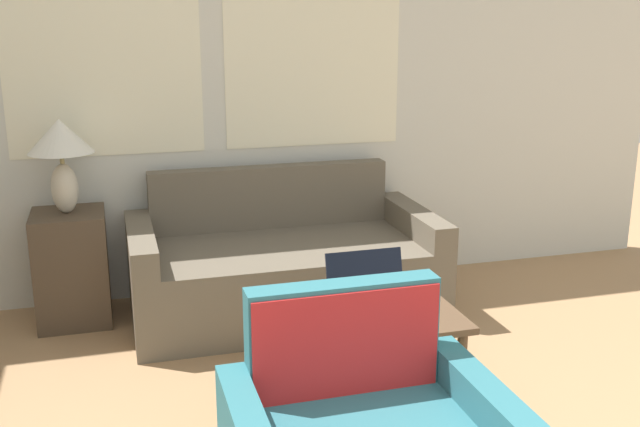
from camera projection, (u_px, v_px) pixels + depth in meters
The scene contains 9 objects.
wall_back at pixel (225, 81), 4.47m from camera, with size 5.95×0.06×2.60m.
couch at pixel (283, 268), 4.38m from camera, with size 1.74×0.89×0.80m.
side_table at pixel (72, 268), 4.20m from camera, with size 0.39×0.39×0.64m.
table_lamp at pixel (61, 147), 4.02m from camera, with size 0.35×0.35×0.52m.
coffee_table at pixel (366, 328), 3.28m from camera, with size 0.83×0.50×0.43m.
laptop at pixel (372, 300), 3.30m from camera, with size 0.36×0.30×0.25m.
cup_navy at pixel (417, 288), 3.44m from camera, with size 0.09×0.09×0.11m.
cup_yellow at pixel (297, 316), 3.13m from camera, with size 0.07×0.07×0.11m.
cup_white at pixel (318, 302), 3.31m from camera, with size 0.09×0.09×0.09m.
Camera 1 is at (-0.70, -0.35, 1.72)m, focal length 42.00 mm.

